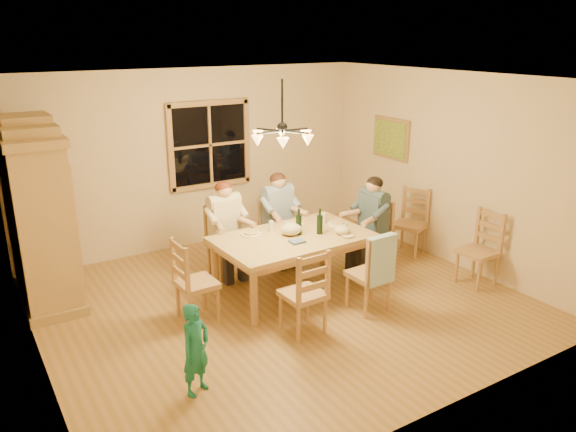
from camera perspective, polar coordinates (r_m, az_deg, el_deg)
floor at (r=7.02m, az=-0.53°, el=-8.78°), size 5.50×5.50×0.00m
ceiling at (r=6.28m, az=-0.61°, el=13.78°), size 5.50×5.00×0.02m
wall_back at (r=8.69m, az=-9.20°, el=5.76°), size 5.50×0.02×2.70m
wall_left at (r=5.68m, az=-25.04°, el=-2.41°), size 0.02×5.00×2.70m
wall_right at (r=8.24m, az=16.06°, el=4.61°), size 0.02×5.00×2.70m
window at (r=8.70m, az=-7.96°, el=7.18°), size 1.30×0.06×1.30m
painting at (r=9.00m, az=10.39°, el=7.74°), size 0.06×0.78×0.64m
chandelier at (r=6.36m, az=-0.59°, el=8.17°), size 0.77×0.68×0.71m
armoire at (r=7.32m, az=-23.92°, el=-0.32°), size 0.66×1.40×2.30m
dining_table at (r=7.04m, az=0.48°, el=-2.79°), size 1.95×1.23×0.76m
chair_far_left at (r=7.67m, az=-6.29°, el=-3.99°), size 0.45×0.43×0.99m
chair_far_right at (r=8.07m, az=-0.95°, el=-2.75°), size 0.45×0.43×0.99m
chair_near_left at (r=6.27m, az=1.52°, el=-9.18°), size 0.45×0.43×0.99m
chair_near_right at (r=6.81m, az=8.14°, el=-7.04°), size 0.45×0.43×0.99m
chair_end_left at (r=6.59m, az=-9.18°, el=-7.96°), size 0.43×0.45×0.99m
chair_end_right at (r=7.95m, az=8.41°, el=-3.28°), size 0.43×0.45×0.99m
adult_woman at (r=7.49m, az=-6.43°, el=-0.17°), size 0.41×0.43×0.87m
adult_plaid_man at (r=7.89m, az=-0.97°, el=0.91°), size 0.41×0.43×0.87m
adult_slate_man at (r=7.77m, az=8.59°, el=0.42°), size 0.43×0.41×0.87m
towel at (r=6.52m, az=9.40°, el=-4.45°), size 0.38×0.11×0.58m
wine_bottle_a at (r=7.03m, az=1.10°, el=-0.56°), size 0.08×0.08×0.33m
wine_bottle_b at (r=7.04m, az=3.25°, el=-0.55°), size 0.08×0.08×0.33m
plate_woman at (r=7.06m, az=-3.79°, el=-1.85°), size 0.26×0.26×0.02m
plate_plaid at (r=7.41m, az=0.68°, el=-0.82°), size 0.26×0.26×0.02m
plate_slate at (r=7.47m, az=5.05°, el=-0.75°), size 0.26×0.26×0.02m
wine_glass_a at (r=7.15m, az=-1.70°, el=-1.05°), size 0.06×0.06×0.14m
wine_glass_b at (r=7.49m, az=3.62°, el=-0.16°), size 0.06×0.06×0.14m
cap at (r=7.08m, az=5.54°, el=-1.43°), size 0.20×0.20×0.11m
napkin at (r=6.78m, az=0.94°, el=-2.60°), size 0.18×0.15×0.03m
cloth_bundle at (r=7.02m, az=0.36°, el=-1.34°), size 0.28×0.22×0.15m
child at (r=5.29m, az=-9.36°, el=-13.21°), size 0.39×0.33×0.89m
chair_spare_front at (r=7.79m, az=18.63°, el=-4.52°), size 0.43×0.45×0.99m
chair_spare_back at (r=8.58m, az=12.19°, el=-1.86°), size 0.56×0.57×0.99m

